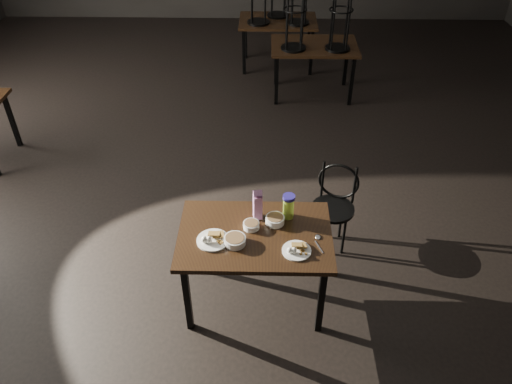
{
  "coord_description": "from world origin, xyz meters",
  "views": [
    {
      "loc": [
        0.27,
        -4.01,
        3.39
      ],
      "look_at": [
        0.2,
        -0.76,
        0.85
      ],
      "focal_mm": 35.0,
      "sensor_mm": 36.0,
      "label": 1
    }
  ],
  "objects_px": {
    "water_bottle": "(289,206)",
    "bentwood_chair": "(335,200)",
    "juice_carton": "(258,205)",
    "main_table": "(255,241)"
  },
  "relations": [
    {
      "from": "water_bottle",
      "to": "juice_carton",
      "type": "bearing_deg",
      "value": -177.42
    },
    {
      "from": "juice_carton",
      "to": "bentwood_chair",
      "type": "bearing_deg",
      "value": 37.62
    },
    {
      "from": "bentwood_chair",
      "to": "water_bottle",
      "type": "bearing_deg",
      "value": -113.13
    },
    {
      "from": "bentwood_chair",
      "to": "main_table",
      "type": "bearing_deg",
      "value": -116.68
    },
    {
      "from": "juice_carton",
      "to": "main_table",
      "type": "bearing_deg",
      "value": -95.1
    },
    {
      "from": "main_table",
      "to": "bentwood_chair",
      "type": "distance_m",
      "value": 1.05
    },
    {
      "from": "water_bottle",
      "to": "bentwood_chair",
      "type": "relative_size",
      "value": 0.26
    },
    {
      "from": "main_table",
      "to": "water_bottle",
      "type": "xyz_separation_m",
      "value": [
        0.26,
        0.21,
        0.19
      ]
    },
    {
      "from": "main_table",
      "to": "juice_carton",
      "type": "bearing_deg",
      "value": 84.9
    },
    {
      "from": "main_table",
      "to": "juice_carton",
      "type": "xyz_separation_m",
      "value": [
        0.02,
        0.2,
        0.21
      ]
    }
  ]
}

